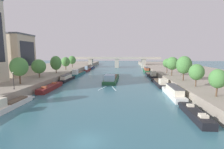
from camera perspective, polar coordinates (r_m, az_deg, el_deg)
The scene contains 29 objects.
ground_plane at distance 22.09m, azimuth -8.84°, elevation -22.19°, with size 400.00×400.00×0.00m, color #386B7A.
quay_left at distance 85.15m, azimuth -25.43°, elevation 0.38°, with size 36.00×170.00×2.42m, color gray.
quay_right at distance 81.21m, azimuth 27.62°, elevation -0.07°, with size 36.00×170.00×2.42m, color gray.
barge_midriver at distance 63.91m, azimuth -0.19°, elevation -1.33°, with size 5.35×22.72×3.15m.
wake_behind_barge at distance 50.32m, azimuth -1.39°, elevation -4.86°, with size 5.60×5.97×0.03m.
moored_boat_left_end at distance 38.52m, azimuth -31.53°, elevation -8.71°, with size 2.09×11.40×2.81m.
moored_boat_left_gap_after at distance 51.92m, azimuth -20.72°, elevation -4.22°, with size 2.59×13.47×2.41m.
moored_boat_left_downstream at distance 65.74m, azimuth -15.53°, elevation -1.26°, with size 2.48×13.23×2.48m.
moored_boat_left_upstream at distance 81.45m, azimuth -11.79°, elevation 0.46°, with size 3.35×16.51×3.21m.
moored_boat_left_far at distance 98.32m, azimuth -8.57°, elevation 1.76°, with size 2.15×12.31×3.20m.
moored_boat_left_midway at distance 113.67m, azimuth -7.14°, elevation 2.42°, with size 2.33×12.49×2.21m.
moored_boat_right_gap_after at distance 31.87m, azimuth 26.96°, elevation -12.07°, with size 2.35×11.02×2.32m.
moored_boat_right_lone at distance 43.61m, azimuth 20.74°, elevation -5.80°, with size 2.96×14.17×2.78m.
moored_boat_right_near at distance 58.21m, azimuth 16.41°, elevation -2.64°, with size 3.18×15.90×2.76m.
moored_boat_right_second at distance 76.44m, azimuth 13.52°, elevation -0.07°, with size 3.29×15.75×3.15m.
moored_boat_right_upstream at distance 93.38m, azimuth 11.91°, elevation 1.53°, with size 2.67×13.62×2.82m.
tree_left_past_mid at distance 50.41m, azimuth -29.77°, elevation 2.37°, with size 4.61×4.61×7.28m.
tree_left_second at distance 60.78m, azimuth -24.25°, elevation 2.60°, with size 4.68×4.68×6.27m.
tree_left_nearest at distance 71.53m, azimuth -19.06°, elevation 3.84°, with size 4.52×4.52×7.15m.
tree_left_distant at distance 84.14m, azimuth -15.94°, elevation 4.31°, with size 4.22×4.22×6.33m.
tree_left_third at distance 94.84m, azimuth -13.81°, elevation 4.94°, with size 4.22×4.22×6.66m.
tree_right_distant at distance 37.57m, azimuth 33.05°, elevation -1.25°, with size 3.21×3.21×5.39m.
tree_right_by_lamp at distance 45.86m, azimuth 27.49°, elevation 0.75°, with size 3.66×3.66×5.73m.
tree_right_nearest at distance 54.25m, azimuth 23.90°, elevation 3.08°, with size 4.57×4.57×7.50m.
tree_right_third at distance 64.04m, azimuth 20.35°, elevation 3.66°, with size 4.46×4.46×6.93m.
tree_right_midway at distance 72.03m, azimuth 18.78°, elevation 3.78°, with size 3.63×3.63×6.00m.
lamppost_left_bank at distance 44.24m, azimuth -31.26°, elevation -1.58°, with size 0.28×0.28×4.12m.
building_left_corner at distance 69.86m, azimuth -31.46°, elevation 5.82°, with size 12.03×11.20×15.18m.
bridge_far at distance 118.36m, azimuth 1.71°, elevation 4.80°, with size 62.38×4.40×7.76m.
Camera 1 is at (4.40, -18.65, 10.98)m, focal length 26.11 mm.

